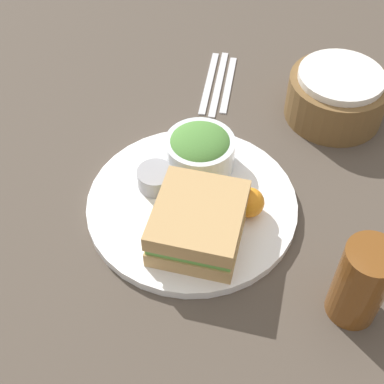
# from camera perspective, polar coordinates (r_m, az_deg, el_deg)

# --- Properties ---
(ground_plane) EXTENTS (4.00, 4.00, 0.00)m
(ground_plane) POSITION_cam_1_polar(r_m,az_deg,el_deg) (0.79, 0.00, -1.64)
(ground_plane) COLOR #4C4238
(plate) EXTENTS (0.31, 0.31, 0.01)m
(plate) POSITION_cam_1_polar(r_m,az_deg,el_deg) (0.79, 0.00, -1.30)
(plate) COLOR white
(plate) RESTS_ON ground_plane
(sandwich) EXTENTS (0.16, 0.16, 0.06)m
(sandwich) POSITION_cam_1_polar(r_m,az_deg,el_deg) (0.72, 0.36, -3.34)
(sandwich) COLOR tan
(sandwich) RESTS_ON plate
(salad_bowl) EXTENTS (0.11, 0.11, 0.06)m
(salad_bowl) POSITION_cam_1_polar(r_m,az_deg,el_deg) (0.81, 0.85, 4.56)
(salad_bowl) COLOR white
(salad_bowl) RESTS_ON plate
(dressing_cup) EXTENTS (0.06, 0.06, 0.03)m
(dressing_cup) POSITION_cam_1_polar(r_m,az_deg,el_deg) (0.79, -3.88, 1.48)
(dressing_cup) COLOR #99999E
(dressing_cup) RESTS_ON plate
(orange_wedge) EXTENTS (0.04, 0.04, 0.04)m
(orange_wedge) POSITION_cam_1_polar(r_m,az_deg,el_deg) (0.76, 6.13, -1.12)
(orange_wedge) COLOR orange
(orange_wedge) RESTS_ON plate
(drink_glass) EXTENTS (0.06, 0.06, 0.12)m
(drink_glass) POSITION_cam_1_polar(r_m,az_deg,el_deg) (0.68, 17.60, -9.21)
(drink_glass) COLOR brown
(drink_glass) RESTS_ON ground_plane
(bread_basket) EXTENTS (0.17, 0.17, 0.09)m
(bread_basket) POSITION_cam_1_polar(r_m,az_deg,el_deg) (0.94, 15.16, 9.89)
(bread_basket) COLOR brown
(bread_basket) RESTS_ON ground_plane
(fork) EXTENTS (0.18, 0.07, 0.01)m
(fork) POSITION_cam_1_polar(r_m,az_deg,el_deg) (1.01, 1.84, 11.67)
(fork) COLOR silver
(fork) RESTS_ON ground_plane
(knife) EXTENTS (0.19, 0.07, 0.01)m
(knife) POSITION_cam_1_polar(r_m,az_deg,el_deg) (1.00, 2.87, 11.56)
(knife) COLOR silver
(knife) RESTS_ON ground_plane
(spoon) EXTENTS (0.16, 0.06, 0.01)m
(spoon) POSITION_cam_1_polar(r_m,az_deg,el_deg) (1.00, 3.91, 11.44)
(spoon) COLOR silver
(spoon) RESTS_ON ground_plane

